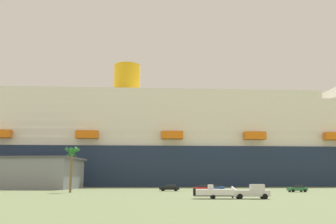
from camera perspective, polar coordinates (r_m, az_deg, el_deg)
name	(u,v)px	position (r m, az deg, el deg)	size (l,w,h in m)	color
ground_plane	(201,189)	(110.33, 5.01, -11.60)	(600.00, 600.00, 0.00)	#66754C
cruise_ship	(209,148)	(155.12, 6.23, -5.43)	(261.24, 57.60, 55.13)	#1E2D4C
terminal_building	(8,173)	(123.70, -23.14, -8.53)	(42.75, 20.35, 9.20)	gray
pickup_truck	(252,192)	(60.18, 12.66, -11.75)	(5.65, 2.39, 2.20)	silver
small_boat_on_trailer	(219,192)	(59.44, 7.79, -12.00)	(8.08, 2.38, 2.15)	#595960
palm_tree	(72,156)	(87.47, -14.41, -6.42)	(3.62, 3.71, 10.07)	brown
parked_car_green_wagon	(297,188)	(92.39, 19.04, -10.90)	(4.52, 2.66, 1.58)	#2D723F
parked_car_blue_suv	(214,187)	(98.67, 7.06, -11.27)	(4.94, 2.47, 1.58)	#264C99
parked_car_red_hatchback	(204,188)	(91.48, 5.45, -11.40)	(4.89, 2.38, 1.58)	red
parked_car_black_coupe	(170,188)	(94.04, 0.27, -11.41)	(4.92, 2.38, 1.58)	black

